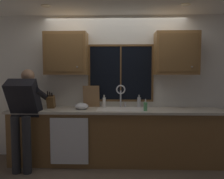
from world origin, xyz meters
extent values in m
cube|color=silver|center=(0.00, 0.06, 1.27)|extent=(5.90, 0.12, 2.55)
cylinder|color=#FFEAB2|center=(-1.05, -0.60, 2.54)|extent=(0.14, 0.14, 0.01)
cylinder|color=#FFEAB2|center=(1.05, -0.60, 2.54)|extent=(0.14, 0.14, 0.01)
cube|color=black|center=(0.09, -0.01, 1.52)|extent=(1.10, 0.02, 0.95)
cube|color=brown|center=(0.09, -0.02, 2.02)|extent=(1.17, 0.02, 0.04)
cube|color=brown|center=(0.09, -0.02, 1.03)|extent=(1.17, 0.02, 0.04)
cube|color=brown|center=(-0.47, -0.02, 1.52)|extent=(0.04, 0.02, 0.95)
cube|color=brown|center=(0.66, -0.02, 1.52)|extent=(0.03, 0.02, 0.95)
cube|color=brown|center=(0.09, -0.02, 1.52)|extent=(0.02, 0.02, 0.95)
cube|color=brown|center=(0.00, -0.29, 0.44)|extent=(3.50, 0.58, 0.88)
cube|color=beige|center=(0.00, -0.31, 0.90)|extent=(3.56, 0.62, 0.04)
cube|color=white|center=(-0.72, -0.61, 0.46)|extent=(0.60, 0.02, 0.74)
cube|color=olive|center=(-0.85, -0.17, 1.86)|extent=(0.72, 0.33, 0.72)
cube|color=brown|center=(-0.85, -0.34, 1.86)|extent=(0.64, 0.01, 0.62)
sphere|color=#B2B2B7|center=(-0.63, -0.34, 1.63)|extent=(0.02, 0.02, 0.02)
cube|color=olive|center=(1.03, -0.17, 1.86)|extent=(0.72, 0.33, 0.72)
cube|color=brown|center=(1.03, -0.34, 1.86)|extent=(0.64, 0.01, 0.62)
sphere|color=#B2B2B7|center=(1.25, -0.34, 1.63)|extent=(0.02, 0.02, 0.02)
cube|color=white|center=(0.09, -0.30, 0.91)|extent=(0.80, 0.46, 0.02)
cube|color=beige|center=(-0.11, -0.30, 0.81)|extent=(0.36, 0.42, 0.20)
cube|color=beige|center=(0.29, -0.30, 0.81)|extent=(0.36, 0.42, 0.20)
cube|color=white|center=(0.09, -0.30, 0.81)|extent=(0.04, 0.42, 0.20)
cylinder|color=silver|center=(0.09, -0.08, 1.07)|extent=(0.03, 0.03, 0.30)
torus|color=silver|center=(0.09, -0.14, 1.24)|extent=(0.16, 0.02, 0.16)
cylinder|color=silver|center=(0.17, -0.08, 0.97)|extent=(0.03, 0.03, 0.09)
cylinder|color=#262628|center=(-1.50, -0.76, 0.44)|extent=(0.13, 0.13, 0.88)
cylinder|color=#262628|center=(-1.33, -0.76, 0.44)|extent=(0.13, 0.13, 0.88)
cube|color=black|center=(-1.42, -0.62, 1.14)|extent=(0.44, 0.47, 0.62)
sphere|color=#A57A5B|center=(-1.42, -0.44, 1.49)|extent=(0.21, 0.21, 0.21)
cylinder|color=black|center=(-1.64, -0.44, 1.19)|extent=(0.09, 0.52, 0.26)
cylinder|color=black|center=(-1.20, -0.44, 1.19)|extent=(0.09, 0.52, 0.26)
cube|color=brown|center=(-1.11, -0.23, 1.02)|extent=(0.12, 0.18, 0.25)
cylinder|color=black|center=(-1.15, -0.29, 1.18)|extent=(0.02, 0.05, 0.09)
cylinder|color=black|center=(-1.11, -0.28, 1.17)|extent=(0.02, 0.04, 0.08)
cylinder|color=black|center=(-1.08, -0.28, 1.16)|extent=(0.02, 0.04, 0.06)
cube|color=#997047|center=(-0.43, -0.09, 1.11)|extent=(0.29, 0.10, 0.39)
ellipsoid|color=silver|center=(-0.56, -0.34, 0.97)|extent=(0.23, 0.23, 0.11)
cylinder|color=#59A566|center=(0.49, -0.46, 0.99)|extent=(0.06, 0.06, 0.14)
cylinder|color=silver|center=(0.49, -0.46, 1.08)|extent=(0.02, 0.02, 0.04)
cylinder|color=silver|center=(0.49, -0.48, 1.11)|extent=(0.01, 0.04, 0.01)
cylinder|color=silver|center=(-0.20, -0.14, 1.01)|extent=(0.06, 0.06, 0.18)
cylinder|color=#B3AFA7|center=(-0.20, -0.14, 1.12)|extent=(0.03, 0.03, 0.04)
cylinder|color=black|center=(-0.20, -0.14, 1.15)|extent=(0.03, 0.03, 0.01)
cylinder|color=#B7B7BC|center=(0.42, -0.08, 1.01)|extent=(0.06, 0.06, 0.17)
cylinder|color=#929296|center=(0.42, -0.08, 1.12)|extent=(0.03, 0.03, 0.04)
cylinder|color=black|center=(0.42, -0.08, 1.14)|extent=(0.03, 0.03, 0.01)
camera|label=1|loc=(0.06, -4.06, 1.53)|focal=36.10mm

